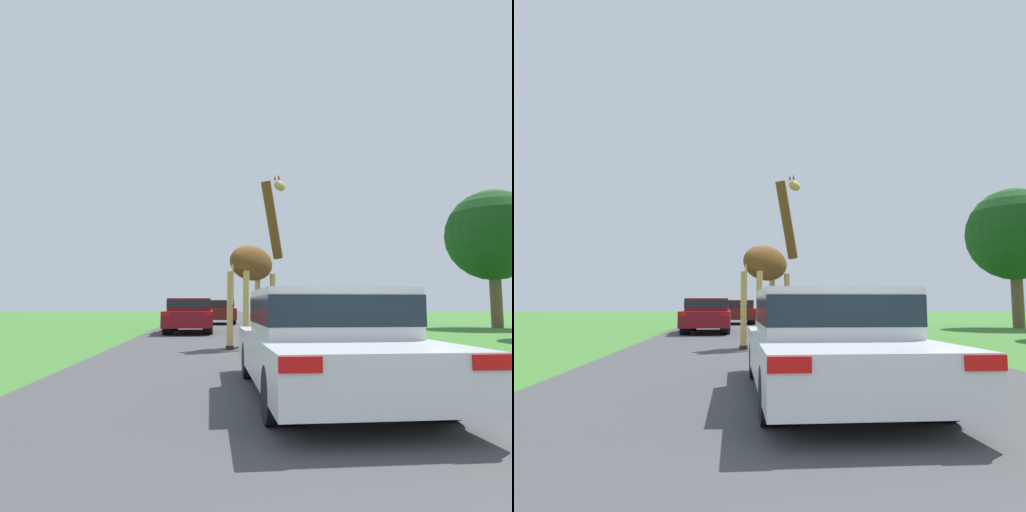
% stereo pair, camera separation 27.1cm
% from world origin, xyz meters
% --- Properties ---
extents(road, '(7.83, 120.00, 0.00)m').
position_xyz_m(road, '(0.00, 30.00, 0.00)').
color(road, '#424244').
rests_on(road, ground).
extents(giraffe_near_road, '(2.05, 2.43, 5.07)m').
position_xyz_m(giraffe_near_road, '(-0.09, 12.24, 2.31)').
color(giraffe_near_road, tan).
rests_on(giraffe_near_road, ground).
extents(car_lead_maroon, '(1.91, 4.65, 1.34)m').
position_xyz_m(car_lead_maroon, '(0.15, 5.66, 0.71)').
color(car_lead_maroon, silver).
rests_on(car_lead_maroon, ground).
extents(car_queue_right, '(1.98, 4.37, 1.42)m').
position_xyz_m(car_queue_right, '(-0.79, 27.78, 0.77)').
color(car_queue_right, '#561914').
rests_on(car_queue_right, ground).
extents(car_queue_left, '(1.90, 4.74, 1.40)m').
position_xyz_m(car_queue_left, '(-2.16, 19.16, 0.75)').
color(car_queue_left, maroon).
rests_on(car_queue_left, ground).
extents(car_far_ahead, '(1.85, 4.20, 1.44)m').
position_xyz_m(car_far_ahead, '(2.69, 22.17, 0.77)').
color(car_far_ahead, silver).
rests_on(car_far_ahead, ground).
extents(car_verge_right, '(1.79, 4.32, 1.30)m').
position_xyz_m(car_verge_right, '(2.68, 14.56, 0.70)').
color(car_verge_right, black).
rests_on(car_verge_right, ground).
extents(tree_centre_back, '(4.60, 4.60, 6.97)m').
position_xyz_m(tree_centre_back, '(12.95, 21.40, 4.64)').
color(tree_centre_back, brown).
rests_on(tree_centre_back, ground).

